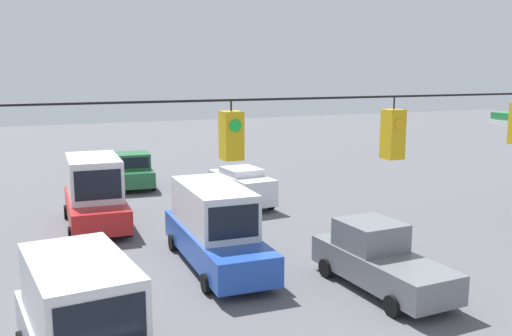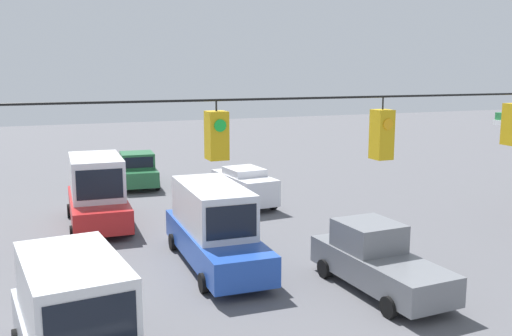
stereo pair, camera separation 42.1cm
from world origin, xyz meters
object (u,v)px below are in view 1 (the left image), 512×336
(pickup_truck_green_withflow_deep, at_px, (132,170))
(box_truck_red_withflow_far, at_px, (95,193))
(overhead_signal_span, at_px, (458,193))
(traffic_cone_third, at_px, (73,284))
(pickup_truck_grey_crossing_near, at_px, (379,259))
(traffic_cone_second, at_px, (77,312))
(sedan_white_oncoming_deep, at_px, (242,186))
(box_truck_silver_parked_shoulder, at_px, (83,322))
(box_truck_blue_withflow_mid, at_px, (215,226))

(pickup_truck_green_withflow_deep, distance_m, box_truck_red_withflow_far, 8.85)
(overhead_signal_span, relative_size, pickup_truck_green_withflow_deep, 3.71)
(traffic_cone_third, bearing_deg, overhead_signal_span, 125.44)
(pickup_truck_grey_crossing_near, bearing_deg, overhead_signal_span, 67.49)
(box_truck_red_withflow_far, bearing_deg, traffic_cone_second, 79.38)
(traffic_cone_second, bearing_deg, box_truck_red_withflow_far, -100.62)
(sedan_white_oncoming_deep, bearing_deg, box_truck_silver_parked_shoulder, 56.24)
(pickup_truck_grey_crossing_near, relative_size, traffic_cone_second, 9.03)
(sedan_white_oncoming_deep, height_order, traffic_cone_third, sedan_white_oncoming_deep)
(pickup_truck_green_withflow_deep, bearing_deg, overhead_signal_span, 93.67)
(overhead_signal_span, distance_m, box_truck_silver_parked_shoulder, 8.61)
(box_truck_blue_withflow_mid, xyz_separation_m, traffic_cone_second, (5.17, 3.07, -1.13))
(overhead_signal_span, bearing_deg, box_truck_silver_parked_shoulder, -29.83)
(overhead_signal_span, distance_m, box_truck_red_withflow_far, 18.22)
(box_truck_blue_withflow_mid, height_order, box_truck_red_withflow_far, box_truck_red_withflow_far)
(sedan_white_oncoming_deep, distance_m, traffic_cone_third, 12.91)
(pickup_truck_green_withflow_deep, relative_size, box_truck_blue_withflow_mid, 0.79)
(pickup_truck_green_withflow_deep, xyz_separation_m, box_truck_silver_parked_shoulder, (5.31, 21.51, 0.41))
(pickup_truck_grey_crossing_near, distance_m, box_truck_silver_parked_shoulder, 9.61)
(pickup_truck_green_withflow_deep, distance_m, pickup_truck_grey_crossing_near, 19.99)
(pickup_truck_green_withflow_deep, relative_size, sedan_white_oncoming_deep, 1.22)
(box_truck_silver_parked_shoulder, xyz_separation_m, traffic_cone_third, (-0.25, -5.42, -1.08))
(pickup_truck_grey_crossing_near, bearing_deg, box_truck_red_withflow_far, -57.06)
(traffic_cone_third, bearing_deg, box_truck_red_withflow_far, -102.79)
(pickup_truck_green_withflow_deep, relative_size, pickup_truck_grey_crossing_near, 1.03)
(sedan_white_oncoming_deep, height_order, box_truck_silver_parked_shoulder, box_truck_silver_parked_shoulder)
(pickup_truck_green_withflow_deep, height_order, traffic_cone_third, pickup_truck_green_withflow_deep)
(box_truck_silver_parked_shoulder, bearing_deg, pickup_truck_green_withflow_deep, -103.87)
(traffic_cone_third, bearing_deg, sedan_white_oncoming_deep, -136.34)
(box_truck_red_withflow_far, distance_m, traffic_cone_second, 10.38)
(box_truck_red_withflow_far, bearing_deg, pickup_truck_green_withflow_deep, -111.73)
(box_truck_blue_withflow_mid, relative_size, traffic_cone_third, 11.86)
(pickup_truck_grey_crossing_near, bearing_deg, box_truck_silver_parked_shoulder, 11.69)
(box_truck_red_withflow_far, relative_size, traffic_cone_second, 10.36)
(box_truck_silver_parked_shoulder, height_order, traffic_cone_second, box_truck_silver_parked_shoulder)
(pickup_truck_green_withflow_deep, bearing_deg, box_truck_silver_parked_shoulder, 76.13)
(sedan_white_oncoming_deep, xyz_separation_m, traffic_cone_second, (9.43, 11.15, -0.73))
(box_truck_red_withflow_far, bearing_deg, pickup_truck_grey_crossing_near, 122.94)
(pickup_truck_grey_crossing_near, distance_m, traffic_cone_second, 9.37)
(box_truck_blue_withflow_mid, relative_size, box_truck_silver_parked_shoulder, 1.14)
(overhead_signal_span, distance_m, traffic_cone_third, 12.31)
(traffic_cone_second, bearing_deg, pickup_truck_green_withflow_deep, -105.74)
(overhead_signal_span, distance_m, pickup_truck_grey_crossing_near, 7.35)
(traffic_cone_third, bearing_deg, pickup_truck_grey_crossing_near, 159.19)
(pickup_truck_grey_crossing_near, bearing_deg, pickup_truck_green_withflow_deep, -78.19)
(pickup_truck_grey_crossing_near, bearing_deg, box_truck_blue_withflow_mid, -46.36)
(overhead_signal_span, height_order, pickup_truck_green_withflow_deep, overhead_signal_span)
(traffic_cone_second, bearing_deg, traffic_cone_third, -92.80)
(overhead_signal_span, bearing_deg, pickup_truck_green_withflow_deep, -86.33)
(sedan_white_oncoming_deep, xyz_separation_m, box_truck_silver_parked_shoulder, (9.57, 14.32, 0.35))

